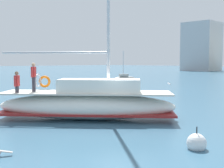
% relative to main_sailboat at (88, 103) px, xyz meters
% --- Properties ---
extents(ground_plane, '(400.00, 400.00, 0.00)m').
position_rel_main_sailboat_xyz_m(ground_plane, '(0.95, 1.15, -0.90)').
color(ground_plane, '#38607A').
extents(main_sailboat, '(8.87, 8.04, 12.29)m').
position_rel_main_sailboat_xyz_m(main_sailboat, '(0.00, 0.00, 0.00)').
color(main_sailboat, white).
rests_on(main_sailboat, ground).
extents(moored_cutter_left, '(2.21, 4.08, 4.94)m').
position_rel_main_sailboat_xyz_m(moored_cutter_left, '(-20.82, 26.48, -0.46)').
color(moored_cutter_left, '#B7B2A8').
rests_on(moored_cutter_left, ground).
extents(mooring_buoy, '(0.71, 0.71, 0.95)m').
position_rel_main_sailboat_xyz_m(mooring_buoy, '(6.84, -0.85, -0.69)').
color(mooring_buoy, silver).
rests_on(mooring_buoy, ground).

